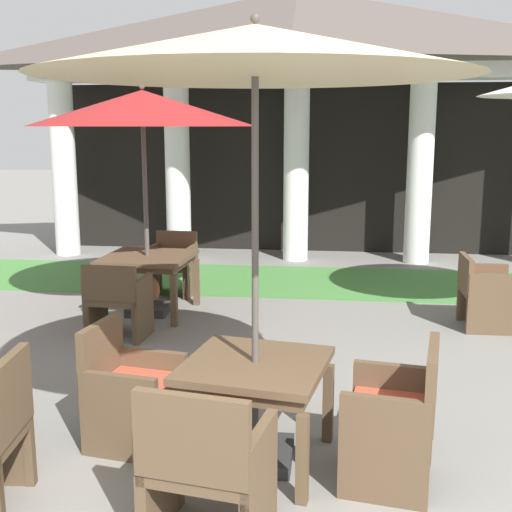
% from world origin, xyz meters
% --- Properties ---
extents(background_pavilion, '(9.18, 2.80, 4.33)m').
position_xyz_m(background_pavilion, '(0.00, 8.98, 3.32)').
color(background_pavilion, white).
rests_on(background_pavilion, ground).
extents(lawn_strip, '(10.98, 2.01, 0.01)m').
position_xyz_m(lawn_strip, '(0.00, 7.29, 0.00)').
color(lawn_strip, '#47843D').
rests_on(lawn_strip, ground).
extents(patio_table_mid_left, '(1.06, 1.06, 0.71)m').
position_xyz_m(patio_table_mid_left, '(-1.56, 5.44, 0.62)').
color(patio_table_mid_left, brown).
rests_on(patio_table_mid_left, ground).
extents(patio_umbrella_mid_left, '(2.60, 2.60, 2.68)m').
position_xyz_m(patio_umbrella_mid_left, '(-1.56, 5.44, 2.40)').
color(patio_umbrella_mid_left, '#2D2D2D').
rests_on(patio_umbrella_mid_left, ground).
extents(patio_chair_mid_left_north, '(0.62, 0.58, 0.82)m').
position_xyz_m(patio_chair_mid_left_north, '(-1.50, 6.39, 0.40)').
color(patio_chair_mid_left_north, brown).
rests_on(patio_chair_mid_left_north, ground).
extents(patio_chair_mid_left_south, '(0.63, 0.55, 0.83)m').
position_xyz_m(patio_chair_mid_left_south, '(-1.62, 4.48, 0.41)').
color(patio_chair_mid_left_south, brown).
rests_on(patio_chair_mid_left_south, ground).
extents(patio_table_mid_right, '(1.05, 1.05, 0.70)m').
position_xyz_m(patio_table_mid_right, '(0.14, 2.05, 0.60)').
color(patio_table_mid_right, brown).
rests_on(patio_table_mid_right, ground).
extents(patio_umbrella_mid_right, '(2.71, 2.71, 2.88)m').
position_xyz_m(patio_umbrella_mid_right, '(0.14, 2.05, 2.64)').
color(patio_umbrella_mid_right, '#2D2D2D').
rests_on(patio_umbrella_mid_right, ground).
extents(patio_chair_mid_right_east, '(0.64, 0.71, 0.92)m').
position_xyz_m(patio_chair_mid_right_east, '(1.04, 1.89, 0.43)').
color(patio_chair_mid_right_east, brown).
rests_on(patio_chair_mid_right_east, ground).
extents(patio_chair_mid_right_west, '(0.66, 0.66, 0.87)m').
position_xyz_m(patio_chair_mid_right_west, '(-0.77, 2.21, 0.39)').
color(patio_chair_mid_right_west, brown).
rests_on(patio_chair_mid_right_west, ground).
extents(patio_chair_mid_right_south, '(0.72, 0.62, 0.92)m').
position_xyz_m(patio_chair_mid_right_south, '(-0.02, 1.14, 0.43)').
color(patio_chair_mid_right_south, brown).
rests_on(patio_chair_mid_right_south, ground).
extents(patio_chair_far_back_west, '(0.56, 0.60, 0.81)m').
position_xyz_m(patio_chair_far_back_west, '(2.32, 5.32, 0.40)').
color(patio_chair_far_back_west, brown).
rests_on(patio_chair_far_back_west, ground).
extents(terracotta_urn, '(0.30, 0.30, 0.46)m').
position_xyz_m(terracotta_urn, '(-1.67, 5.80, 0.19)').
color(terracotta_urn, '#9E5633').
rests_on(terracotta_urn, ground).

